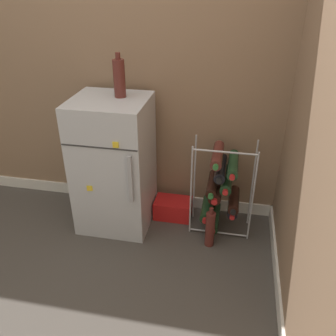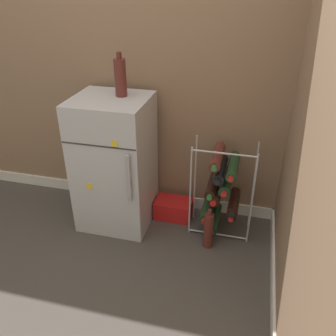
# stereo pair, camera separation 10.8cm
# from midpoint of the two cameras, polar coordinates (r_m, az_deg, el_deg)

# --- Properties ---
(ground_plane) EXTENTS (14.00, 14.00, 0.00)m
(ground_plane) POSITION_cam_midpoint_polar(r_m,az_deg,el_deg) (2.39, -8.01, -13.72)
(ground_plane) COLOR #423D38
(wall_back) EXTENTS (6.88, 0.07, 2.50)m
(wall_back) POSITION_cam_midpoint_polar(r_m,az_deg,el_deg) (2.41, -4.97, 20.12)
(wall_back) COLOR #84664C
(wall_back) RESTS_ON ground_plane
(mini_fridge) EXTENTS (0.48, 0.48, 0.92)m
(mini_fridge) POSITION_cam_midpoint_polar(r_m,az_deg,el_deg) (2.44, -9.89, 0.51)
(mini_fridge) COLOR #B7BABF
(mini_fridge) RESTS_ON ground_plane
(wine_rack) EXTENTS (0.41, 0.33, 0.67)m
(wine_rack) POSITION_cam_midpoint_polar(r_m,az_deg,el_deg) (2.41, 7.21, -3.17)
(wine_rack) COLOR #B2B2B7
(wine_rack) RESTS_ON ground_plane
(soda_box) EXTENTS (0.27, 0.17, 0.14)m
(soda_box) POSITION_cam_midpoint_polar(r_m,az_deg,el_deg) (2.65, -0.38, -6.48)
(soda_box) COLOR red
(soda_box) RESTS_ON ground_plane
(fridge_top_bottle) EXTENTS (0.07, 0.07, 0.27)m
(fridge_top_bottle) POSITION_cam_midpoint_polar(r_m,az_deg,el_deg) (2.26, -9.23, 14.07)
(fridge_top_bottle) COLOR #56231E
(fridge_top_bottle) RESTS_ON mini_fridge
(loose_bottle_floor) EXTENTS (0.06, 0.06, 0.30)m
(loose_bottle_floor) POSITION_cam_midpoint_polar(r_m,az_deg,el_deg) (2.37, 5.44, -9.70)
(loose_bottle_floor) COLOR #56231E
(loose_bottle_floor) RESTS_ON ground_plane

